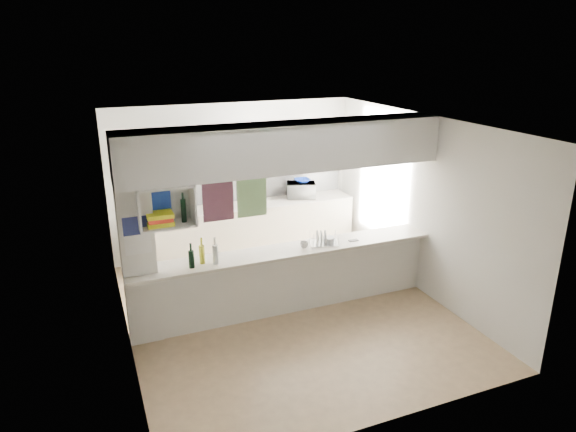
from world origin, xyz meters
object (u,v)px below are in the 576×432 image
bowl (302,181)px  wine_bottles (203,255)px  dish_rack (324,238)px  microwave (301,190)px

bowl → wine_bottles: bearing=-136.3°
bowl → dish_rack: bearing=-106.1°
bowl → dish_rack: (-0.61, -2.13, -0.23)m
dish_rack → wine_bottles: (-1.68, -0.06, 0.05)m
bowl → wine_bottles: wine_bottles is taller
microwave → wine_bottles: 3.15m
bowl → dish_rack: 2.23m
dish_rack → wine_bottles: 1.68m
wine_bottles → bowl: bearing=43.7°
microwave → bowl: (0.02, 0.01, 0.17)m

